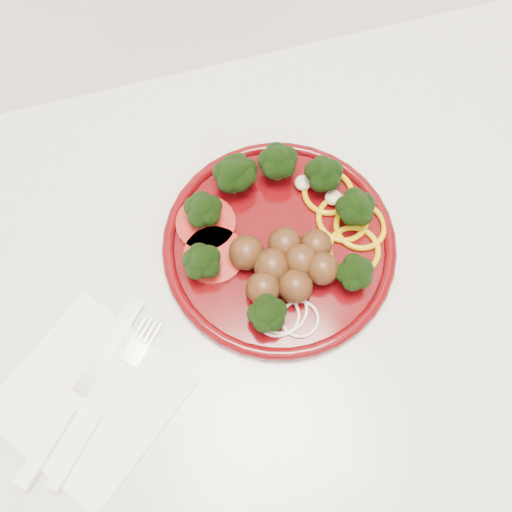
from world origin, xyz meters
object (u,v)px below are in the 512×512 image
object	(u,v)px
plate	(279,238)
fork	(88,429)
napkin	(90,397)
knife	(67,413)

from	to	relation	value
plate	fork	world-z (taller)	plate
plate	napkin	size ratio (longest dim) A/B	1.63
plate	fork	size ratio (longest dim) A/B	1.76
napkin	knife	size ratio (longest dim) A/B	0.96
plate	fork	bearing A→B (deg)	-149.56
plate	knife	world-z (taller)	plate
fork	napkin	bearing A→B (deg)	33.31
plate	napkin	distance (m)	0.26
plate	napkin	world-z (taller)	plate
napkin	fork	bearing A→B (deg)	-99.74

